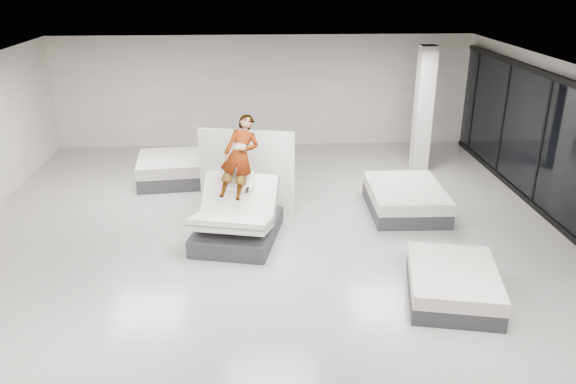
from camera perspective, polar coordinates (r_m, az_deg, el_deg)
The scene contains 9 objects.
room at distance 9.78m, azimuth -1.92°, elevation 1.85°, with size 14.00×14.04×3.20m.
hero_bed at distance 10.88m, azimuth -5.18°, elevation -3.01°, with size 1.84×2.21×1.30m.
person at distance 10.85m, azimuth -4.89°, elevation 1.93°, with size 0.61×0.40×1.68m, color slate.
remote at distance 10.55m, azimuth -4.17°, elevation 0.21°, with size 0.05×0.14×0.03m, color black.
divider_panel at distance 11.87m, azimuth -4.20°, elevation 1.99°, with size 2.03×0.09×1.85m, color white.
flat_bed_right_far at distance 12.43m, azimuth 11.83°, elevation -0.68°, with size 1.58×2.08×0.56m.
flat_bed_right_near at distance 9.46m, azimuth 16.39°, elevation -8.91°, with size 1.70×2.05×0.50m.
flat_bed_left_far at distance 14.17m, azimuth -10.42°, elevation 2.37°, with size 2.40×1.90×0.62m.
column at distance 14.70m, azimuth 13.57°, elevation 8.09°, with size 0.40×0.40×3.20m, color silver.
Camera 1 is at (-0.18, -9.19, 4.94)m, focal length 35.00 mm.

